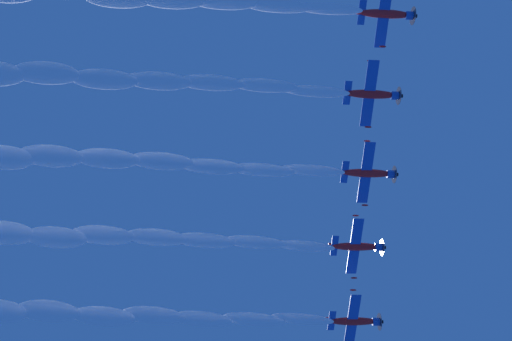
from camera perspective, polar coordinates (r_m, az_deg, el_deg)
The scene contains 9 objects.
airplane_lead at distance 88.12m, azimuth 9.54°, elevation -14.14°, with size 8.13×8.85×3.24m.
airplane_left_wingman at distance 86.54m, azimuth 9.79°, elevation -7.25°, with size 8.13×8.84×3.27m.
airplane_right_wingman at distance 83.08m, azimuth 10.85°, elevation -0.26°, with size 8.14×8.88×3.09m.
airplane_outer_left at distance 80.92m, azimuth 11.17°, elevation 7.22°, with size 8.14×8.89×3.04m.
airplane_outer_right at distance 83.13m, azimuth 12.52°, elevation 14.51°, with size 8.14×8.91×3.05m.
smoke_trail_lead at distance 87.34m, azimuth -17.74°, elevation -13.08°, with size 56.34×19.20×6.52m.
smoke_trail_left_wingman at distance 85.77m, azimuth -17.34°, elevation -5.99°, with size 55.89×20.22×6.50m.
smoke_trail_right_wingman at distance 82.06m, azimuth -17.30°, elevation 1.01°, with size 56.04×19.28×6.81m.
smoke_trail_outer_left at distance 80.26m, azimuth -17.80°, elevation 8.61°, with size 55.91×19.56×6.69m.
Camera 1 is at (6.24, 17.64, 1.79)m, focal length 41.49 mm.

